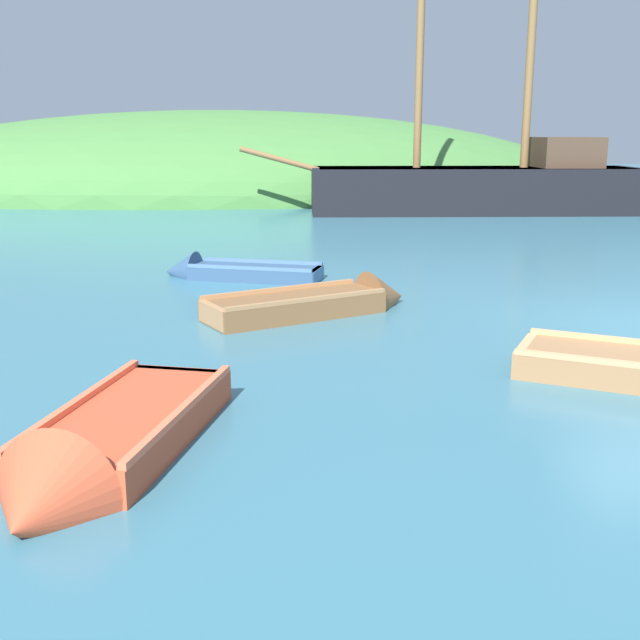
{
  "coord_description": "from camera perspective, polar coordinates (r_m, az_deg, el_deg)",
  "views": [
    {
      "loc": [
        -6.26,
        -11.38,
        2.99
      ],
      "look_at": [
        -5.31,
        0.09,
        0.2
      ],
      "focal_mm": 43.82,
      "sensor_mm": 36.0,
      "label": 1
    }
  ],
  "objects": [
    {
      "name": "rowboat_center",
      "position": [
        16.4,
        -6.49,
        3.34
      ],
      "size": [
        3.46,
        1.94,
        0.91
      ],
      "rotation": [
        0.0,
        0.0,
        2.82
      ],
      "color": "#335175",
      "rests_on": "ground"
    },
    {
      "name": "rowboat_outer_right",
      "position": [
        7.52,
        -15.53,
        -9.36
      ],
      "size": [
        2.07,
        3.67,
        1.13
      ],
      "rotation": [
        0.0,
        0.0,
        4.44
      ],
      "color": "#C64C2D",
      "rests_on": "ground"
    },
    {
      "name": "shore_hill",
      "position": [
        41.91,
        -7.32,
        9.44
      ],
      "size": [
        38.56,
        22.04,
        8.08
      ],
      "primitive_type": "ellipsoid",
      "color": "#477F3D",
      "rests_on": "ground"
    },
    {
      "name": "rowboat_near_dock",
      "position": [
        13.18,
        0.27,
        1.06
      ],
      "size": [
        3.77,
        2.55,
        1.0
      ],
      "rotation": [
        0.0,
        0.0,
        0.45
      ],
      "color": "brown",
      "rests_on": "ground"
    },
    {
      "name": "sailing_ship",
      "position": [
        30.23,
        11.47,
        8.9
      ],
      "size": [
        14.89,
        3.87,
        11.14
      ],
      "rotation": [
        0.0,
        0.0,
        3.09
      ],
      "color": "black",
      "rests_on": "ground"
    }
  ]
}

